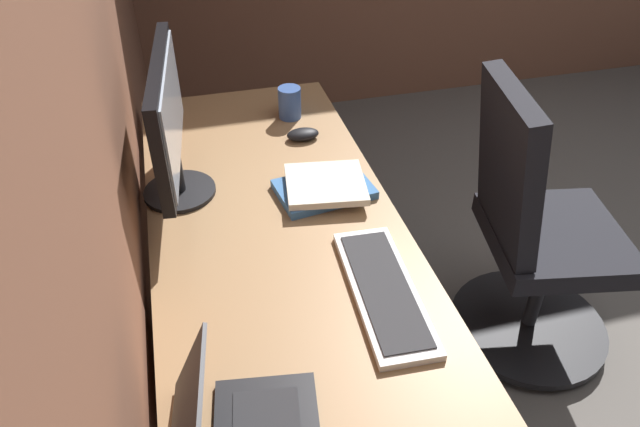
% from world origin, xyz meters
% --- Properties ---
extents(wall_back, '(5.02, 0.10, 2.60)m').
position_xyz_m(wall_back, '(0.00, 2.02, 1.30)').
color(wall_back, brown).
rests_on(wall_back, ground).
extents(desk, '(2.14, 0.65, 0.73)m').
position_xyz_m(desk, '(-0.06, 1.62, 0.66)').
color(desk, '#936D47').
rests_on(desk, ground).
extents(drawer_pedestal, '(0.40, 0.51, 0.69)m').
position_xyz_m(drawer_pedestal, '(-0.12, 1.65, 0.35)').
color(drawer_pedestal, '#936D47').
rests_on(drawer_pedestal, ground).
extents(monitor_primary, '(0.53, 0.20, 0.39)m').
position_xyz_m(monitor_primary, '(0.41, 1.85, 0.96)').
color(monitor_primary, black).
rests_on(monitor_primary, desk).
extents(keyboard_main, '(0.43, 0.16, 0.02)m').
position_xyz_m(keyboard_main, '(-0.11, 1.43, 0.74)').
color(keyboard_main, silver).
rests_on(keyboard_main, desk).
extents(mouse_main, '(0.06, 0.10, 0.03)m').
position_xyz_m(mouse_main, '(0.61, 1.45, 0.75)').
color(mouse_main, black).
rests_on(mouse_main, desk).
extents(book_stack_far, '(0.23, 0.28, 0.04)m').
position_xyz_m(book_stack_far, '(0.30, 1.46, 0.75)').
color(book_stack_far, '#38669E').
rests_on(book_stack_far, desk).
extents(coffee_mug, '(0.12, 0.08, 0.11)m').
position_xyz_m(coffee_mug, '(0.76, 1.46, 0.78)').
color(coffee_mug, '#335193').
rests_on(coffee_mug, desk).
extents(office_chair, '(0.56, 0.59, 0.97)m').
position_xyz_m(office_chair, '(0.24, 0.77, 0.46)').
color(office_chair, black).
rests_on(office_chair, ground).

